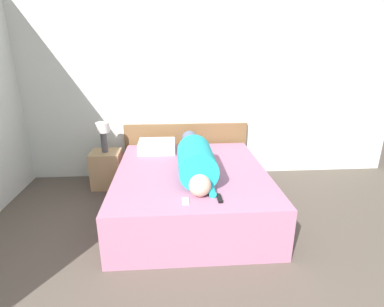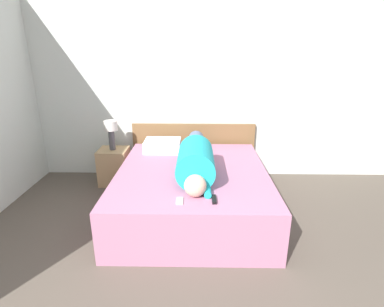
{
  "view_description": "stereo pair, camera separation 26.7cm",
  "coord_description": "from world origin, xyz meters",
  "px_view_note": "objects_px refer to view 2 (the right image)",
  "views": [
    {
      "loc": [
        -0.34,
        -1.03,
        1.84
      ],
      "look_at": [
        -0.13,
        1.99,
        0.78
      ],
      "focal_mm": 28.0,
      "sensor_mm": 36.0,
      "label": 1
    },
    {
      "loc": [
        -0.07,
        -1.04,
        1.84
      ],
      "look_at": [
        -0.13,
        1.99,
        0.78
      ],
      "focal_mm": 28.0,
      "sensor_mm": 36.0,
      "label": 2
    }
  ],
  "objects_px": {
    "nightstand": "(114,166)",
    "table_lamp": "(111,130)",
    "cell_phone": "(180,201)",
    "tv_remote": "(214,199)",
    "person_lying": "(196,159)",
    "bed": "(192,191)",
    "pillow_near_headboard": "(163,145)"
  },
  "relations": [
    {
      "from": "pillow_near_headboard",
      "to": "tv_remote",
      "type": "distance_m",
      "value": 1.55
    },
    {
      "from": "pillow_near_headboard",
      "to": "cell_phone",
      "type": "relative_size",
      "value": 3.7
    },
    {
      "from": "nightstand",
      "to": "tv_remote",
      "type": "xyz_separation_m",
      "value": [
        1.34,
        -1.52,
        0.29
      ]
    },
    {
      "from": "person_lying",
      "to": "pillow_near_headboard",
      "type": "distance_m",
      "value": 0.89
    },
    {
      "from": "bed",
      "to": "cell_phone",
      "type": "distance_m",
      "value": 0.81
    },
    {
      "from": "person_lying",
      "to": "pillow_near_headboard",
      "type": "xyz_separation_m",
      "value": [
        -0.46,
        0.76,
        -0.09
      ]
    },
    {
      "from": "bed",
      "to": "person_lying",
      "type": "height_order",
      "value": "person_lying"
    },
    {
      "from": "table_lamp",
      "to": "nightstand",
      "type": "bearing_deg",
      "value": 180.0
    },
    {
      "from": "cell_phone",
      "to": "tv_remote",
      "type": "bearing_deg",
      "value": 4.36
    },
    {
      "from": "nightstand",
      "to": "table_lamp",
      "type": "distance_m",
      "value": 0.54
    },
    {
      "from": "table_lamp",
      "to": "person_lying",
      "type": "height_order",
      "value": "person_lying"
    },
    {
      "from": "bed",
      "to": "cell_phone",
      "type": "xyz_separation_m",
      "value": [
        -0.1,
        -0.76,
        0.27
      ]
    },
    {
      "from": "nightstand",
      "to": "person_lying",
      "type": "height_order",
      "value": "person_lying"
    },
    {
      "from": "nightstand",
      "to": "tv_remote",
      "type": "bearing_deg",
      "value": -48.58
    },
    {
      "from": "bed",
      "to": "pillow_near_headboard",
      "type": "xyz_separation_m",
      "value": [
        -0.42,
        0.68,
        0.34
      ]
    },
    {
      "from": "bed",
      "to": "pillow_near_headboard",
      "type": "height_order",
      "value": "pillow_near_headboard"
    },
    {
      "from": "cell_phone",
      "to": "table_lamp",
      "type": "bearing_deg",
      "value": 123.66
    },
    {
      "from": "table_lamp",
      "to": "pillow_near_headboard",
      "type": "distance_m",
      "value": 0.75
    },
    {
      "from": "nightstand",
      "to": "person_lying",
      "type": "bearing_deg",
      "value": -36.42
    },
    {
      "from": "person_lying",
      "to": "tv_remote",
      "type": "bearing_deg",
      "value": -75.34
    },
    {
      "from": "person_lying",
      "to": "nightstand",
      "type": "bearing_deg",
      "value": 143.58
    },
    {
      "from": "bed",
      "to": "tv_remote",
      "type": "relative_size",
      "value": 13.18
    },
    {
      "from": "bed",
      "to": "tv_remote",
      "type": "distance_m",
      "value": 0.81
    },
    {
      "from": "table_lamp",
      "to": "tv_remote",
      "type": "height_order",
      "value": "table_lamp"
    },
    {
      "from": "person_lying",
      "to": "bed",
      "type": "bearing_deg",
      "value": 117.97
    },
    {
      "from": "person_lying",
      "to": "cell_phone",
      "type": "bearing_deg",
      "value": -101.71
    },
    {
      "from": "pillow_near_headboard",
      "to": "cell_phone",
      "type": "height_order",
      "value": "pillow_near_headboard"
    },
    {
      "from": "nightstand",
      "to": "tv_remote",
      "type": "relative_size",
      "value": 3.41
    },
    {
      "from": "nightstand",
      "to": "person_lying",
      "type": "xyz_separation_m",
      "value": [
        1.17,
        -0.86,
        0.45
      ]
    },
    {
      "from": "bed",
      "to": "pillow_near_headboard",
      "type": "bearing_deg",
      "value": 121.36
    },
    {
      "from": "bed",
      "to": "table_lamp",
      "type": "relative_size",
      "value": 4.81
    },
    {
      "from": "pillow_near_headboard",
      "to": "tv_remote",
      "type": "bearing_deg",
      "value": -66.09
    }
  ]
}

